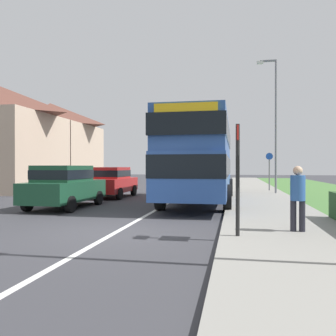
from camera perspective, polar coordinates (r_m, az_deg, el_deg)
name	(u,v)px	position (r m, az deg, el deg)	size (l,w,h in m)	color
ground_plane	(117,232)	(9.07, -8.37, -10.28)	(120.00, 120.00, 0.00)	#38383D
lane_marking_centre	(172,201)	(16.76, 0.71, -5.39)	(0.14, 60.00, 0.01)	silver
pavement_near_side	(267,206)	(14.56, 15.85, -6.04)	(3.20, 68.00, 0.12)	gray
double_decker_bus	(200,156)	(15.65, 5.30, 2.04)	(2.80, 9.71, 3.70)	#284C93
parked_car_dark_green	(65,185)	(14.50, -16.50, -2.64)	(1.91, 4.24, 1.69)	#19472D
parked_car_red	(110,181)	(18.91, -9.37, -2.06)	(1.99, 4.00, 1.61)	#B21E1E
pedestrian_at_stop	(298,195)	(8.84, 20.42, -4.20)	(0.34, 0.34, 1.67)	#23232D
bus_stop_sign	(238,172)	(7.89, 11.30, -0.62)	(0.09, 0.52, 2.60)	black
cycle_route_sign	(269,170)	(23.23, 16.21, -0.30)	(0.44, 0.08, 2.52)	slate
street_lamp_mid	(274,118)	(21.18, 16.93, 7.83)	(1.14, 0.20, 7.79)	slate
house_terrace_far_side	(27,142)	(28.60, -21.97, 3.99)	(7.05, 13.28, 7.04)	#C1A88E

